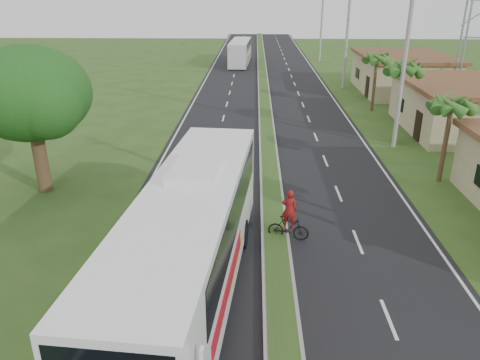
{
  "coord_description": "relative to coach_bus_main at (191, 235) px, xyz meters",
  "views": [
    {
      "loc": [
        -0.95,
        -12.46,
        10.0
      ],
      "look_at": [
        -1.57,
        7.38,
        1.8
      ],
      "focal_mm": 35.0,
      "sensor_mm": 36.0,
      "label": 1
    }
  ],
  "objects": [
    {
      "name": "lane_edge_right",
      "position": [
        9.69,
        18.98,
        -2.45
      ],
      "size": [
        0.12,
        160.0,
        0.01
      ],
      "primitive_type": "cube",
      "color": "silver",
      "rests_on": "ground"
    },
    {
      "name": "utility_pole_d",
      "position": [
        11.49,
        56.98,
        2.97
      ],
      "size": [
        1.6,
        0.28,
        10.5
      ],
      "color": "gray",
      "rests_on": "ground"
    },
    {
      "name": "utility_pole_b",
      "position": [
        11.46,
        16.98,
        3.81
      ],
      "size": [
        3.2,
        0.28,
        12.0
      ],
      "color": "gray",
      "rests_on": "ground"
    },
    {
      "name": "shop_far",
      "position": [
        16.99,
        34.98,
        -0.52
      ],
      "size": [
        8.6,
        11.6,
        3.82
      ],
      "color": "tan",
      "rests_on": "ground"
    },
    {
      "name": "median_strip",
      "position": [
        2.99,
        18.98,
        -2.34
      ],
      "size": [
        1.2,
        160.0,
        0.18
      ],
      "color": "gray",
      "rests_on": "ground"
    },
    {
      "name": "palm_verge_d",
      "position": [
        12.29,
        26.98,
        2.1
      ],
      "size": [
        2.4,
        2.4,
        5.25
      ],
      "color": "#473321",
      "rests_on": "ground"
    },
    {
      "name": "coach_bus_main",
      "position": [
        0.0,
        0.0,
        0.0
      ],
      "size": [
        4.05,
        13.96,
        4.45
      ],
      "rotation": [
        0.0,
        0.0,
        -0.09
      ],
      "color": "white",
      "rests_on": "ground"
    },
    {
      "name": "palm_verge_c",
      "position": [
        11.79,
        17.98,
        2.68
      ],
      "size": [
        2.4,
        2.4,
        5.85
      ],
      "color": "#473321",
      "rests_on": "ground"
    },
    {
      "name": "shop_mid",
      "position": [
        16.99,
        20.98,
        -0.59
      ],
      "size": [
        7.6,
        10.6,
        3.67
      ],
      "color": "tan",
      "rests_on": "ground"
    },
    {
      "name": "utility_pole_c",
      "position": [
        11.49,
        36.98,
        3.23
      ],
      "size": [
        1.6,
        0.28,
        11.0
      ],
      "color": "gray",
      "rests_on": "ground"
    },
    {
      "name": "road_asphalt",
      "position": [
        2.99,
        18.98,
        -2.44
      ],
      "size": [
        14.0,
        160.0,
        0.02
      ],
      "primitive_type": "cube",
      "color": "black",
      "rests_on": "ground"
    },
    {
      "name": "coach_bus_far",
      "position": [
        -0.04,
        53.21,
        -0.62
      ],
      "size": [
        2.93,
        11.17,
        3.22
      ],
      "rotation": [
        0.0,
        0.0,
        -0.05
      ],
      "color": "silver",
      "rests_on": "ground"
    },
    {
      "name": "palm_verge_b",
      "position": [
        12.39,
        10.98,
        1.91
      ],
      "size": [
        2.4,
        2.4,
        5.05
      ],
      "color": "#473321",
      "rests_on": "ground"
    },
    {
      "name": "lane_edge_left",
      "position": [
        -3.71,
        18.98,
        -2.45
      ],
      "size": [
        0.12,
        160.0,
        0.01
      ],
      "primitive_type": "cube",
      "color": "silver",
      "rests_on": "ground"
    },
    {
      "name": "shade_tree",
      "position": [
        -9.13,
        9.0,
        2.58
      ],
      "size": [
        6.3,
        6.0,
        7.54
      ],
      "color": "#473321",
      "rests_on": "ground"
    },
    {
      "name": "ground",
      "position": [
        2.99,
        -1.02,
        -2.45
      ],
      "size": [
        180.0,
        180.0,
        0.0
      ],
      "primitive_type": "plane",
      "color": "#2B4C1C",
      "rests_on": "ground"
    },
    {
      "name": "motorcyclist",
      "position": [
        3.54,
        4.14,
        -1.62
      ],
      "size": [
        1.82,
        0.84,
        2.29
      ],
      "rotation": [
        0.0,
        0.0,
        -0.2
      ],
      "color": "black",
      "rests_on": "ground"
    }
  ]
}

